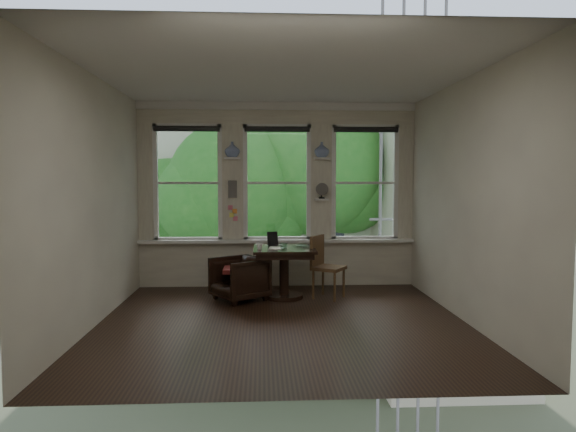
{
  "coord_description": "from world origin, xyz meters",
  "views": [
    {
      "loc": [
        -0.25,
        -6.19,
        1.75
      ],
      "look_at": [
        0.11,
        0.9,
        1.25
      ],
      "focal_mm": 32.0,
      "sensor_mm": 36.0,
      "label": 1
    }
  ],
  "objects": [
    {
      "name": "shelf_right",
      "position": [
        0.72,
        2.15,
        2.1
      ],
      "size": [
        0.26,
        0.16,
        0.03
      ],
      "primitive_type": "cube",
      "color": "white",
      "rests_on": "ground"
    },
    {
      "name": "tablet",
      "position": [
        -0.09,
        1.51,
        0.86
      ],
      "size": [
        0.17,
        0.11,
        0.22
      ],
      "primitive_type": "cube",
      "rotation": [
        -0.26,
        0.0,
        0.26
      ],
      "color": "black",
      "rests_on": "table"
    },
    {
      "name": "wall_back",
      "position": [
        0.0,
        2.25,
        1.5
      ],
      "size": [
        4.5,
        0.0,
        4.5
      ],
      "primitive_type": "plane",
      "rotation": [
        1.57,
        0.0,
        0.0
      ],
      "color": "silver",
      "rests_on": "ground"
    },
    {
      "name": "desk_fan",
      "position": [
        0.72,
        2.13,
        1.53
      ],
      "size": [
        0.2,
        0.2,
        0.24
      ],
      "primitive_type": null,
      "color": "#59544F",
      "rests_on": "ground"
    },
    {
      "name": "window_center",
      "position": [
        0.0,
        2.25,
        1.7
      ],
      "size": [
        1.1,
        0.12,
        1.9
      ],
      "primitive_type": null,
      "color": "white",
      "rests_on": "ground"
    },
    {
      "name": "laptop",
      "position": [
        0.37,
        1.35,
        0.76
      ],
      "size": [
        0.36,
        0.33,
        0.02
      ],
      "primitive_type": "imported",
      "rotation": [
        0.0,
        0.0,
        -0.59
      ],
      "color": "black",
      "rests_on": "table"
    },
    {
      "name": "window_right",
      "position": [
        1.45,
        2.25,
        1.7
      ],
      "size": [
        1.1,
        0.12,
        1.9
      ],
      "primitive_type": null,
      "color": "white",
      "rests_on": "ground"
    },
    {
      "name": "vase_right",
      "position": [
        0.72,
        2.15,
        2.24
      ],
      "size": [
        0.24,
        0.24,
        0.25
      ],
      "primitive_type": "imported",
      "color": "silver",
      "rests_on": "shelf_right"
    },
    {
      "name": "table",
      "position": [
        0.07,
        1.31,
        0.38
      ],
      "size": [
        0.9,
        0.9,
        0.75
      ],
      "primitive_type": null,
      "color": "black",
      "rests_on": "ground"
    },
    {
      "name": "ground",
      "position": [
        0.0,
        0.0,
        0.0
      ],
      "size": [
        4.5,
        4.5,
        0.0
      ],
      "primitive_type": "plane",
      "color": "black",
      "rests_on": "ground"
    },
    {
      "name": "armchair_left",
      "position": [
        -0.58,
        1.2,
        0.32
      ],
      "size": [
        0.96,
        0.95,
        0.63
      ],
      "primitive_type": "imported",
      "rotation": [
        0.0,
        0.0,
        -0.97
      ],
      "color": "black",
      "rests_on": "ground"
    },
    {
      "name": "side_chair_right",
      "position": [
        0.73,
        1.27,
        0.46
      ],
      "size": [
        0.58,
        0.58,
        0.92
      ],
      "primitive_type": null,
      "rotation": [
        0.0,
        0.0,
        1.02
      ],
      "color": "#4F321C",
      "rests_on": "ground"
    },
    {
      "name": "window_left",
      "position": [
        -1.45,
        2.25,
        1.7
      ],
      "size": [
        1.1,
        0.12,
        1.9
      ],
      "primitive_type": null,
      "color": "white",
      "rests_on": "ground"
    },
    {
      "name": "drinking_glass",
      "position": [
        0.06,
        1.12,
        0.79
      ],
      "size": [
        0.13,
        0.13,
        0.09
      ],
      "primitive_type": "imported",
      "rotation": [
        0.0,
        0.0,
        -0.18
      ],
      "color": "white",
      "rests_on": "table"
    },
    {
      "name": "vase_left",
      "position": [
        -0.72,
        2.15,
        2.24
      ],
      "size": [
        0.24,
        0.24,
        0.25
      ],
      "primitive_type": "imported",
      "color": "silver",
      "rests_on": "shelf_left"
    },
    {
      "name": "ceiling",
      "position": [
        0.0,
        0.0,
        3.0
      ],
      "size": [
        4.5,
        4.5,
        0.0
      ],
      "primitive_type": "plane",
      "rotation": [
        3.14,
        0.0,
        0.0
      ],
      "color": "silver",
      "rests_on": "ground"
    },
    {
      "name": "wall_front",
      "position": [
        0.0,
        -2.25,
        1.5
      ],
      "size": [
        4.5,
        0.0,
        4.5
      ],
      "primitive_type": "plane",
      "rotation": [
        -1.57,
        0.0,
        0.0
      ],
      "color": "silver",
      "rests_on": "ground"
    },
    {
      "name": "sticky_notes",
      "position": [
        -0.72,
        2.19,
        1.25
      ],
      "size": [
        0.16,
        0.01,
        0.24
      ],
      "primitive_type": null,
      "color": "pink",
      "rests_on": "ground"
    },
    {
      "name": "wall_left",
      "position": [
        -2.25,
        0.0,
        1.5
      ],
      "size": [
        0.0,
        4.5,
        4.5
      ],
      "primitive_type": "plane",
      "rotation": [
        1.57,
        0.0,
        1.57
      ],
      "color": "silver",
      "rests_on": "ground"
    },
    {
      "name": "papers",
      "position": [
        -0.04,
        1.29,
        0.75
      ],
      "size": [
        0.25,
        0.32,
        0.0
      ],
      "primitive_type": "cube",
      "rotation": [
        0.0,
        0.0,
        -0.09
      ],
      "color": "silver",
      "rests_on": "table"
    },
    {
      "name": "wall_right",
      "position": [
        2.25,
        0.0,
        1.5
      ],
      "size": [
        0.0,
        4.5,
        4.5
      ],
      "primitive_type": "plane",
      "rotation": [
        1.57,
        0.0,
        -1.57
      ],
      "color": "silver",
      "rests_on": "ground"
    },
    {
      "name": "mug",
      "position": [
        -0.29,
        1.16,
        0.79
      ],
      "size": [
        0.1,
        0.1,
        0.09
      ],
      "primitive_type": "imported",
      "rotation": [
        0.0,
        0.0,
        0.08
      ],
      "color": "white",
      "rests_on": "table"
    },
    {
      "name": "shelf_left",
      "position": [
        -0.72,
        2.15,
        2.1
      ],
      "size": [
        0.26,
        0.16,
        0.03
      ],
      "primitive_type": "cube",
      "color": "white",
      "rests_on": "ground"
    },
    {
      "name": "intercom",
      "position": [
        -0.72,
        2.18,
        1.6
      ],
      "size": [
        0.14,
        0.06,
        0.28
      ],
      "primitive_type": "cube",
      "color": "#59544F",
      "rests_on": "ground"
    },
    {
      "name": "cushion_red",
      "position": [
        -0.58,
        1.2,
        0.45
      ],
      "size": [
        0.45,
        0.45,
        0.06
      ],
      "primitive_type": "cube",
      "color": "maroon",
      "rests_on": "armchair_left"
    }
  ]
}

